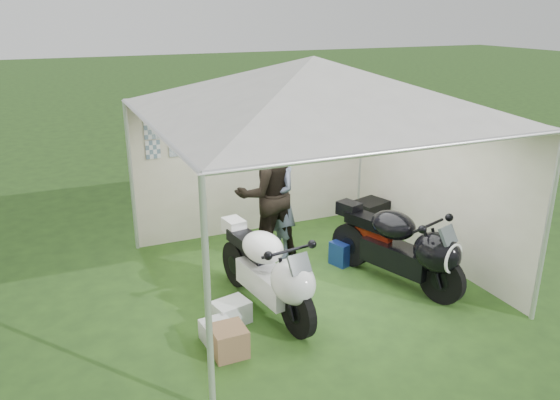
# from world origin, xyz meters

# --- Properties ---
(ground) EXTENTS (80.00, 80.00, 0.00)m
(ground) POSITION_xyz_m (0.00, 0.00, 0.00)
(ground) COLOR #26441A
(ground) RESTS_ON ground
(canopy_tent) EXTENTS (5.66, 5.66, 3.00)m
(canopy_tent) POSITION_xyz_m (-0.00, 0.03, 2.58)
(canopy_tent) COLOR silver
(canopy_tent) RESTS_ON ground
(motorcycle_white) EXTENTS (0.64, 2.06, 1.02)m
(motorcycle_white) POSITION_xyz_m (-0.84, -0.58, 0.57)
(motorcycle_white) COLOR black
(motorcycle_white) RESTS_ON ground
(motorcycle_black) EXTENTS (0.95, 2.04, 1.04)m
(motorcycle_black) POSITION_xyz_m (1.04, -0.65, 0.58)
(motorcycle_black) COLOR black
(motorcycle_black) RESTS_ON ground
(paddock_stand) EXTENTS (0.52, 0.42, 0.34)m
(paddock_stand) POSITION_xyz_m (0.73, 0.26, 0.17)
(paddock_stand) COLOR #2241B7
(paddock_stand) RESTS_ON ground
(person_dark_jacket) EXTENTS (1.02, 0.82, 1.98)m
(person_dark_jacket) POSITION_xyz_m (-0.25, 0.95, 0.99)
(person_dark_jacket) COLOR black
(person_dark_jacket) RESTS_ON ground
(person_blue_jacket) EXTENTS (0.42, 0.64, 1.74)m
(person_blue_jacket) POSITION_xyz_m (-0.04, 0.91, 0.87)
(person_blue_jacket) COLOR slate
(person_blue_jacket) RESTS_ON ground
(equipment_box) EXTENTS (0.64, 0.57, 0.54)m
(equipment_box) POSITION_xyz_m (1.68, 1.12, 0.27)
(equipment_box) COLOR black
(equipment_box) RESTS_ON ground
(crate_0) EXTENTS (0.46, 0.40, 0.27)m
(crate_0) POSITION_xyz_m (-1.35, -0.62, 0.14)
(crate_0) COLOR silver
(crate_0) RESTS_ON ground
(crate_1) EXTENTS (0.36, 0.36, 0.32)m
(crate_1) POSITION_xyz_m (-1.58, -1.21, 0.16)
(crate_1) COLOR brown
(crate_1) RESTS_ON ground
(crate_2) EXTENTS (0.35, 0.30, 0.24)m
(crate_2) POSITION_xyz_m (-1.62, -0.90, 0.12)
(crate_2) COLOR silver
(crate_2) RESTS_ON ground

